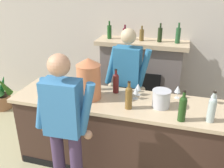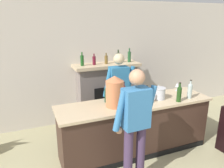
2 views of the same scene
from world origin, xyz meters
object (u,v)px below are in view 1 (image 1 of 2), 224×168
copper_dispenser (89,78)px  wine_bottle_burgundy_dark (212,108)px  wine_bottle_cabernet_heavy (116,82)px  wine_glass_front_right (138,87)px  wine_glass_near_bucket (178,89)px  fireplace_stone (140,79)px  ice_bucket_steel (161,99)px  wine_bottle_chardonnay_pale (183,108)px  wine_bottle_merlot_tall (91,80)px  wine_glass_front_left (215,94)px  wine_bottle_riesling_slim (129,97)px  potted_plant_corner (1,96)px  person_customer (65,129)px  person_bartender (127,83)px  wine_glass_mid_counter (136,91)px

copper_dispenser → wine_bottle_burgundy_dark: size_ratio=1.51×
wine_bottle_cabernet_heavy → wine_glass_front_right: (0.29, 0.01, -0.04)m
wine_bottle_burgundy_dark → wine_glass_near_bucket: size_ratio=2.05×
fireplace_stone → wine_glass_near_bucket: bearing=-60.2°
ice_bucket_steel → wine_bottle_chardonnay_pale: (0.24, -0.24, 0.05)m
wine_bottle_merlot_tall → wine_glass_front_left: bearing=1.7°
wine_bottle_merlot_tall → fireplace_stone: bearing=69.1°
copper_dispenser → ice_bucket_steel: 0.89m
wine_bottle_riesling_slim → wine_glass_front_right: (0.04, 0.37, -0.04)m
wine_bottle_cabernet_heavy → wine_glass_front_right: wine_bottle_cabernet_heavy is taller
copper_dispenser → wine_bottle_cabernet_heavy: size_ratio=1.61×
wine_bottle_burgundy_dark → wine_bottle_cabernet_heavy: bearing=160.4°
fireplace_stone → potted_plant_corner: (-2.56, -0.52, -0.44)m
wine_bottle_burgundy_dark → wine_glass_front_left: bearing=81.3°
potted_plant_corner → person_customer: size_ratio=0.42×
copper_dispenser → wine_bottle_riesling_slim: 0.55m
person_customer → wine_bottle_cabernet_heavy: size_ratio=5.43×
fireplace_stone → person_customer: size_ratio=0.97×
copper_dispenser → wine_glass_front_left: bearing=10.5°
ice_bucket_steel → wine_bottle_chardonnay_pale: size_ratio=0.62×
wine_bottle_riesling_slim → wine_bottle_chardonnay_pale: 0.60m
wine_glass_front_left → wine_bottle_merlot_tall: bearing=-178.3°
wine_bottle_burgundy_dark → wine_glass_front_right: wine_bottle_burgundy_dark is taller
copper_dispenser → wine_bottle_cabernet_heavy: (0.27, 0.24, -0.12)m
wine_bottle_burgundy_dark → wine_glass_near_bucket: 0.58m
wine_bottle_riesling_slim → wine_bottle_merlot_tall: 0.68m
person_bartender → wine_glass_mid_counter: size_ratio=10.84×
person_bartender → wine_bottle_burgundy_dark: 1.32m
wine_glass_front_right → wine_glass_near_bucket: size_ratio=0.93×
fireplace_stone → copper_dispenser: bearing=-105.6°
copper_dispenser → wine_bottle_riesling_slim: bearing=-13.5°
wine_bottle_riesling_slim → wine_bottle_burgundy_dark: wine_bottle_burgundy_dark is taller
fireplace_stone → wine_bottle_burgundy_dark: bearing=-57.7°
wine_bottle_merlot_tall → wine_glass_front_right: (0.62, 0.02, -0.03)m
wine_bottle_burgundy_dark → ice_bucket_steel: bearing=162.0°
wine_glass_near_bucket → wine_glass_front_right: bearing=-174.1°
wine_bottle_merlot_tall → wine_bottle_riesling_slim: bearing=-31.4°
person_customer → person_bartender: 1.36m
wine_bottle_riesling_slim → wine_glass_front_right: 0.38m
person_bartender → wine_bottle_merlot_tall: 0.57m
potted_plant_corner → wine_bottle_burgundy_dark: 3.82m
wine_bottle_riesling_slim → wine_glass_front_left: (0.95, 0.40, -0.03)m
copper_dispenser → wine_glass_mid_counter: (0.56, 0.13, -0.15)m
wine_bottle_merlot_tall → wine_glass_front_right: wine_bottle_merlot_tall is taller
person_customer → ice_bucket_steel: (0.87, 0.72, 0.11)m
fireplace_stone → potted_plant_corner: 2.65m
wine_bottle_merlot_tall → wine_bottle_burgundy_dark: (1.46, -0.39, 0.01)m
wine_bottle_burgundy_dark → wine_glass_front_right: 0.94m
potted_plant_corner → wine_glass_front_left: size_ratio=4.32×
potted_plant_corner → wine_glass_near_bucket: bearing=-10.8°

